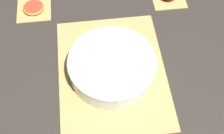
{
  "coord_description": "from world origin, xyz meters",
  "views": [
    {
      "loc": [
        -0.56,
        0.07,
        0.89
      ],
      "look_at": [
        0.0,
        0.0,
        0.03
      ],
      "focal_mm": 50.0,
      "sensor_mm": 36.0,
      "label": 1
    }
  ],
  "objects": [
    {
      "name": "ground_plane",
      "position": [
        0.0,
        0.0,
        0.0
      ],
      "size": [
        6.0,
        6.0,
        0.0
      ],
      "primitive_type": "plane",
      "color": "#2D2823"
    },
    {
      "name": "bamboo_mat_center",
      "position": [
        0.0,
        0.0,
        0.0
      ],
      "size": [
        0.48,
        0.36,
        0.01
      ],
      "color": "tan",
      "rests_on": "ground_plane"
    },
    {
      "name": "coaster_mat_far_right",
      "position": [
        0.32,
        0.27,
        0.0
      ],
      "size": [
        0.13,
        0.13,
        0.01
      ],
      "color": "tan",
      "rests_on": "ground_plane"
    },
    {
      "name": "fruit_salad_bowl",
      "position": [
        -0.0,
        -0.0,
        0.04
      ],
      "size": [
        0.29,
        0.29,
        0.07
      ],
      "color": "silver",
      "rests_on": "bamboo_mat_center"
    },
    {
      "name": "grapefruit_slice",
      "position": [
        0.32,
        0.27,
        0.01
      ],
      "size": [
        0.08,
        0.08,
        0.01
      ],
      "color": "red",
      "rests_on": "coaster_mat_far_right"
    }
  ]
}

